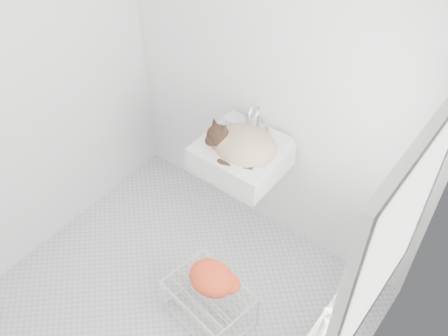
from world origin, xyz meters
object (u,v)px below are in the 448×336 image
Objects in this scene: cat at (242,144)px; bottle_b at (346,307)px; bottle_c at (371,270)px; bottle_a at (327,336)px; sink at (241,147)px; wire_rack at (209,303)px.

cat is 1.18m from bottle_b.
bottle_b is 1.23× the size of bottle_c.
bottle_a is 0.18m from bottle_b.
sink is at bearing 161.33° from bottle_c.
bottle_c is (0.00, 0.44, 0.00)m from bottle_a.
bottle_a is at bearing -45.25° from cat.
sink is 1.05× the size of wire_rack.
sink is 1.19× the size of cat.
sink reaches higher than wire_rack.
bottle_a is at bearing -37.17° from sink.
bottle_a is at bearing -9.86° from wire_rack.
sink is 1.20m from bottle_b.
cat is 2.80× the size of bottle_c.
bottle_c is at bearing 20.74° from wire_rack.
bottle_a reaches higher than wire_rack.
cat is at bearing 161.96° from bottle_c.
bottle_b is at bearing -38.04° from cat.
cat reaches higher than bottle_c.
bottle_c is at bearing -18.67° from sink.
wire_rack is 1.06m from bottle_a.
bottle_a is at bearing -90.00° from bottle_c.
wire_rack is 2.58× the size of bottle_b.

